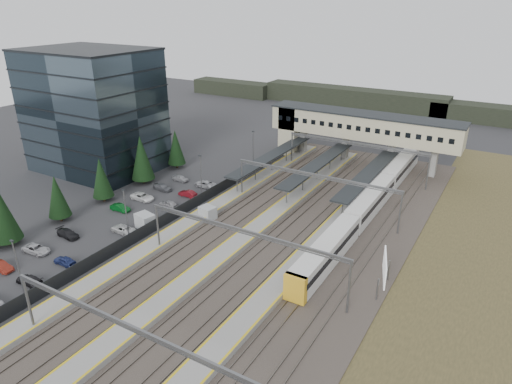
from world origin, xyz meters
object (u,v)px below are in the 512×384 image
Objects in this scene: relay_cabin_near at (145,221)px; relay_cabin_far at (208,213)px; footbridge at (350,127)px; billboard at (385,268)px; office_building at (94,111)px; train at (370,202)px.

relay_cabin_far is at bearing 48.39° from relay_cabin_near.
footbridge reaches higher than billboard.
relay_cabin_near is (27.51, -15.97, -11.00)m from office_building.
footbridge is (16.19, 45.96, 6.73)m from relay_cabin_near.
train is (21.89, 15.63, 0.87)m from relay_cabin_far.
office_building reaches higher than relay_cabin_far.
billboard is (20.46, -43.53, -4.71)m from footbridge.
office_building reaches higher than footbridge.
train is 10.48× the size of billboard.
train is at bearing 35.52° from relay_cabin_far.
relay_cabin_far is at bearing 170.57° from billboard.
relay_cabin_near is at bearing -141.01° from train.
billboard is at bearing -11.91° from office_building.
billboard is (30.05, -4.99, 2.10)m from relay_cabin_far.
train is at bearing -61.77° from footbridge.
relay_cabin_far is at bearing -103.98° from footbridge.
train is at bearing 111.60° from billboard.
office_building is at bearing 168.09° from billboard.
footbridge is 0.70× the size of train.
train reaches higher than relay_cabin_far.
footbridge is 48.33m from billboard.
relay_cabin_near is at bearing -30.13° from office_building.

